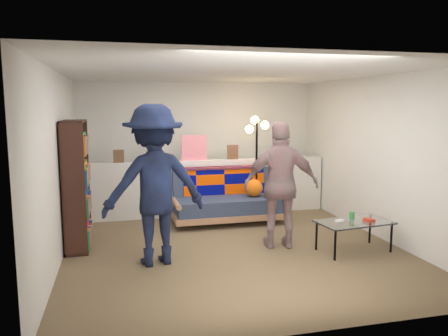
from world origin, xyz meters
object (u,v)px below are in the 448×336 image
at_px(person_left, 154,185).
at_px(floor_lamp, 256,146).
at_px(futon_sofa, 228,200).
at_px(bookshelf, 77,189).
at_px(person_right, 281,185).
at_px(coffee_table, 354,223).

bearing_deg(person_left, floor_lamp, -144.14).
height_order(futon_sofa, bookshelf, bookshelf).
distance_m(floor_lamp, person_right, 1.77).
xyz_separation_m(coffee_table, person_right, (-0.90, 0.41, 0.49)).
bearing_deg(futon_sofa, bookshelf, -161.00).
relative_size(bookshelf, person_left, 0.89).
relative_size(person_left, person_right, 1.13).
distance_m(futon_sofa, person_right, 1.62).
bearing_deg(person_right, bookshelf, -3.44).
distance_m(bookshelf, coffee_table, 3.82).
height_order(person_left, person_right, person_left).
xyz_separation_m(futon_sofa, person_right, (0.37, -1.50, 0.50)).
height_order(coffee_table, floor_lamp, floor_lamp).
bearing_deg(coffee_table, bookshelf, 163.35).
distance_m(futon_sofa, coffee_table, 2.29).
height_order(bookshelf, person_right, bookshelf).
xyz_separation_m(bookshelf, coffee_table, (3.64, -1.09, -0.44)).
distance_m(futon_sofa, person_left, 2.27).
height_order(futon_sofa, coffee_table, futon_sofa).
bearing_deg(bookshelf, futon_sofa, 19.00).
distance_m(futon_sofa, bookshelf, 2.54).
distance_m(coffee_table, person_left, 2.72).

